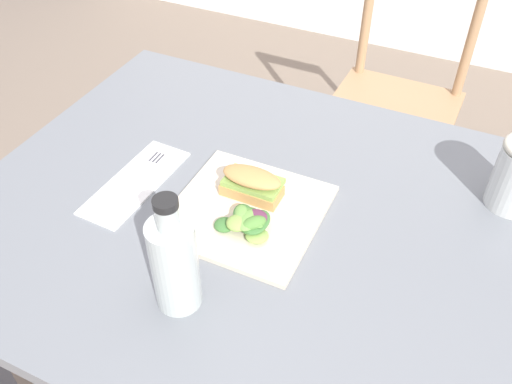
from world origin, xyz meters
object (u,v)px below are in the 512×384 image
(dining_table, at_px, (286,268))
(plate_lunch, at_px, (247,211))
(bottle_cold_brew, at_px, (175,267))
(fork_on_napkin, at_px, (140,176))
(sandwich_half_front, at_px, (252,183))
(chair_wooden_far, at_px, (395,102))

(dining_table, xyz_separation_m, plate_lunch, (-0.08, -0.01, 0.13))
(plate_lunch, relative_size, bottle_cold_brew, 1.23)
(plate_lunch, height_order, fork_on_napkin, plate_lunch)
(sandwich_half_front, bearing_deg, fork_on_napkin, -169.97)
(fork_on_napkin, bearing_deg, plate_lunch, -0.25)
(fork_on_napkin, bearing_deg, chair_wooden_far, 71.61)
(dining_table, xyz_separation_m, chair_wooden_far, (0.00, 0.93, -0.16))
(sandwich_half_front, distance_m, bottle_cold_brew, 0.26)
(dining_table, distance_m, bottle_cold_brew, 0.32)
(dining_table, xyz_separation_m, sandwich_half_front, (-0.09, 0.03, 0.17))
(chair_wooden_far, xyz_separation_m, sandwich_half_front, (-0.09, -0.91, 0.33))
(dining_table, distance_m, chair_wooden_far, 0.95)
(bottle_cold_brew, bearing_deg, dining_table, 69.25)
(plate_lunch, distance_m, fork_on_napkin, 0.23)
(fork_on_napkin, xyz_separation_m, bottle_cold_brew, (0.22, -0.22, 0.07))
(chair_wooden_far, bearing_deg, bottle_cold_brew, -94.55)
(plate_lunch, bearing_deg, fork_on_napkin, 179.75)
(dining_table, bearing_deg, sandwich_half_front, 162.57)
(sandwich_half_front, relative_size, fork_on_napkin, 0.62)
(sandwich_half_front, bearing_deg, dining_table, -17.43)
(bottle_cold_brew, bearing_deg, chair_wooden_far, 85.45)
(dining_table, distance_m, sandwich_half_front, 0.19)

